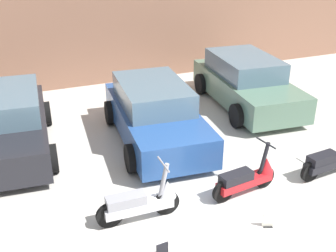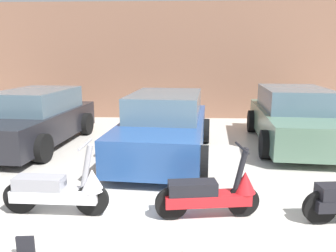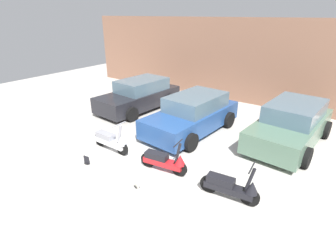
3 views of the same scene
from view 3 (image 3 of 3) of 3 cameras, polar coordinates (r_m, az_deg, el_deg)
ground_plane at (r=7.27m, az=-9.82°, el=-12.24°), size 28.00×28.00×0.00m
wall_back at (r=13.54m, az=16.48°, el=13.21°), size 19.60×0.12×4.02m
scooter_front_left at (r=8.73m, az=-12.14°, el=-3.08°), size 1.53×0.55×1.06m
scooter_front_right at (r=7.45m, az=-0.60°, el=-7.53°), size 1.47×0.54×1.03m
scooter_front_center at (r=6.62m, az=13.70°, el=-12.69°), size 1.49×0.53×1.04m
car_rear_left at (r=12.37m, az=-6.24°, el=6.68°), size 2.23×4.20×1.38m
car_rear_center at (r=9.93m, az=5.41°, el=2.51°), size 2.28×4.26×1.40m
car_rear_right at (r=9.93m, az=25.22°, el=0.33°), size 2.32×4.33×1.42m
placard_near_left_scooter at (r=8.31m, az=-17.29°, el=-7.19°), size 0.20×0.13×0.26m
placard_near_right_scooter at (r=7.04m, az=-6.89°, el=-12.25°), size 0.20×0.17×0.26m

